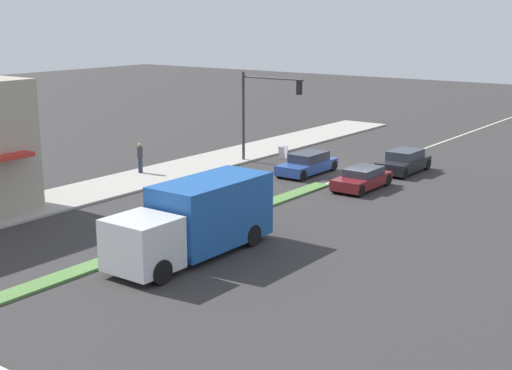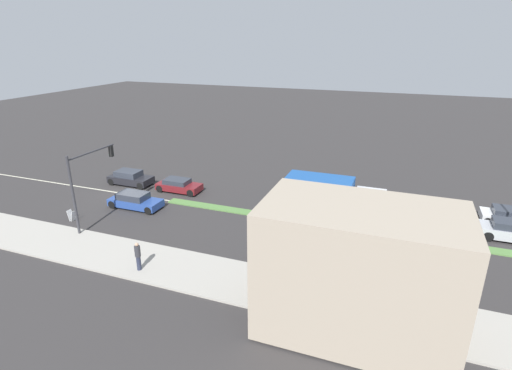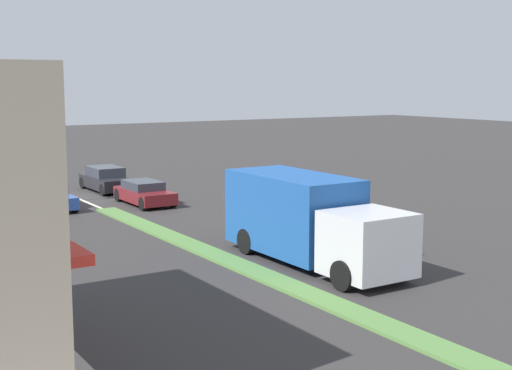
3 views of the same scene
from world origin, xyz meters
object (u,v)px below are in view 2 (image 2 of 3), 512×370
Objects in this scene: delivery_truck at (330,196)px; sedan_silver at (512,231)px; coupe_blue at (135,201)px; pedestrian at (138,256)px; traffic_signal_main at (86,176)px; sedan_dark at (130,178)px; warning_aframe_sign at (72,215)px; sedan_maroon at (179,185)px.

delivery_truck is 1.90× the size of sedan_silver.
pedestrian is at bearing 37.71° from coupe_blue.
traffic_signal_main is 9.44m from sedan_dark.
traffic_signal_main is 4.09m from warning_aframe_sign.
coupe_blue is at bearing -80.86° from sedan_silver.
sedan_maroon is (0.00, 5.21, -0.07)m from sedan_dark.
delivery_truck is 13.57m from sedan_maroon.
pedestrian is 2.12× the size of warning_aframe_sign.
sedan_dark is (-8.32, -3.02, -3.26)m from traffic_signal_main.
sedan_maroon is at bearing 165.31° from traffic_signal_main.
sedan_silver is 0.96× the size of sedan_dark.
pedestrian is 0.45× the size of sedan_silver.
delivery_truck is at bearing 143.82° from pedestrian.
pedestrian is 0.45× the size of sedan_maroon.
warning_aframe_sign is 19.67m from delivery_truck.
sedan_silver is (-8.32, 28.11, -3.24)m from traffic_signal_main.
warning_aframe_sign is at bearing -114.38° from pedestrian.
pedestrian is at bearing 60.29° from traffic_signal_main.
sedan_maroon is (-12.20, -4.61, -0.49)m from pedestrian.
sedan_silver reaches higher than coupe_blue.
pedestrian is 0.44× the size of sedan_dark.
sedan_silver is (0.00, 12.39, -0.81)m from delivery_truck.
pedestrian is 9.87m from coupe_blue.
sedan_dark is (-12.20, -9.82, -0.42)m from pedestrian.
pedestrian is at bearing -36.18° from delivery_truck.
warning_aframe_sign is 31.35m from sedan_silver.
delivery_truck reaches higher than coupe_blue.
sedan_maroon is (-8.15, 4.34, 0.14)m from warning_aframe_sign.
coupe_blue is (-3.75, 2.92, 0.18)m from warning_aframe_sign.
coupe_blue is at bearing -17.88° from sedan_maroon.
warning_aframe_sign is at bearing 6.07° from sedan_dark.
warning_aframe_sign is 0.11× the size of delivery_truck.
warning_aframe_sign is 8.19m from sedan_dark.
sedan_silver is at bearing 99.14° from coupe_blue.
sedan_maroon is at bearing 162.12° from coupe_blue.
coupe_blue is (-3.92, 0.76, -3.29)m from traffic_signal_main.
warning_aframe_sign is 0.21× the size of sedan_dark.
delivery_truck is (-8.32, 15.72, -2.43)m from traffic_signal_main.
warning_aframe_sign is (-0.18, -2.16, -3.47)m from traffic_signal_main.
sedan_dark is 5.80m from coupe_blue.
sedan_maroon is at bearing -90.00° from delivery_truck.
pedestrian is at bearing 38.82° from sedan_dark.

